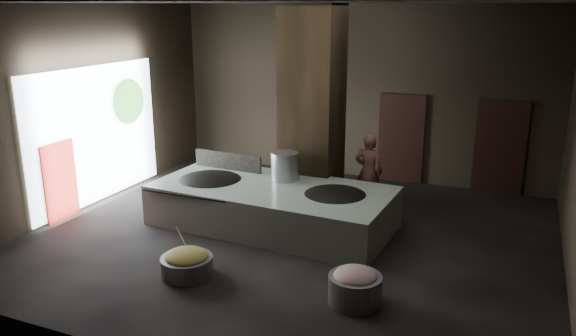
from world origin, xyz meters
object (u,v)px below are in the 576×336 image
at_px(wok_left, 210,183).
at_px(wok_right, 335,199).
at_px(hearth_platform, 272,206).
at_px(stock_pot, 285,167).
at_px(veg_basin, 187,266).
at_px(cook, 369,171).
at_px(meat_basin, 355,289).

height_order(wok_left, wok_right, wok_left).
bearing_deg(hearth_platform, stock_pot, 87.69).
bearing_deg(stock_pot, veg_basin, -98.05).
height_order(cook, veg_basin, cook).
distance_m(stock_pot, veg_basin, 3.37).
bearing_deg(hearth_platform, wok_left, -175.14).
relative_size(wok_right, stock_pot, 2.25).
bearing_deg(hearth_platform, meat_basin, -41.05).
xyz_separation_m(hearth_platform, wok_left, (-1.45, -0.05, 0.32)).
distance_m(veg_basin, meat_basin, 2.93).
bearing_deg(wok_right, wok_left, -177.95).
bearing_deg(meat_basin, wok_right, 115.22).
xyz_separation_m(hearth_platform, stock_pot, (0.05, 0.55, 0.70)).
bearing_deg(meat_basin, wok_left, 149.11).
height_order(hearth_platform, wok_right, wok_right).
distance_m(hearth_platform, veg_basin, 2.69).
xyz_separation_m(veg_basin, meat_basin, (2.92, 0.22, 0.06)).
bearing_deg(wok_left, cook, 31.67).
height_order(wok_right, meat_basin, wok_right).
distance_m(wok_right, cook, 1.77).
relative_size(wok_left, stock_pot, 2.42).
height_order(veg_basin, meat_basin, meat_basin).
bearing_deg(stock_pot, cook, 39.79).
relative_size(stock_pot, meat_basin, 0.77).
xyz_separation_m(wok_left, veg_basin, (1.05, -2.59, -0.59)).
distance_m(hearth_platform, meat_basin, 3.50).
distance_m(hearth_platform, wok_right, 1.39).
xyz_separation_m(wok_right, meat_basin, (1.16, -2.47, -0.52)).
bearing_deg(veg_basin, cook, 66.24).
height_order(wok_left, stock_pot, stock_pot).
height_order(wok_left, cook, cook).
height_order(hearth_platform, cook, cook).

